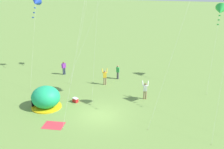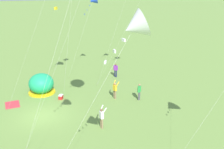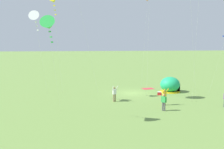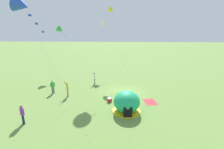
{
  "view_description": "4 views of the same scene",
  "coord_description": "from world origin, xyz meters",
  "px_view_note": "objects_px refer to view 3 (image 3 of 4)",
  "views": [
    {
      "loc": [
        7.87,
        -19.37,
        11.29
      ],
      "look_at": [
        0.22,
        2.6,
        3.0
      ],
      "focal_mm": 42.0,
      "sensor_mm": 36.0,
      "label": 1
    },
    {
      "loc": [
        21.35,
        1.42,
        11.26
      ],
      "look_at": [
        1.3,
        5.93,
        3.89
      ],
      "focal_mm": 42.0,
      "sensor_mm": 36.0,
      "label": 2
    },
    {
      "loc": [
        6.97,
        34.28,
        7.02
      ],
      "look_at": [
        3.48,
        5.9,
        3.35
      ],
      "focal_mm": 42.0,
      "sensor_mm": 36.0,
      "label": 3
    },
    {
      "loc": [
        -19.02,
        0.02,
        7.4
      ],
      "look_at": [
        1.44,
        1.8,
        1.96
      ],
      "focal_mm": 24.0,
      "sensor_mm": 36.0,
      "label": 4
    }
  ],
  "objects_px": {
    "person_flying_kite": "(114,93)",
    "kite_white": "(35,17)",
    "popup_tent": "(170,85)",
    "kite_green": "(49,25)",
    "person_near_tent": "(164,102)",
    "person_arms_raised": "(164,96)",
    "kite_yellow": "(53,0)",
    "cooler_box": "(159,93)"
  },
  "relations": [
    {
      "from": "person_near_tent",
      "to": "kite_green",
      "type": "distance_m",
      "value": 13.41
    },
    {
      "from": "person_arms_raised",
      "to": "kite_white",
      "type": "xyz_separation_m",
      "value": [
        13.97,
        -2.57,
        8.61
      ]
    },
    {
      "from": "person_near_tent",
      "to": "person_arms_raised",
      "type": "relative_size",
      "value": 0.91
    },
    {
      "from": "person_flying_kite",
      "to": "kite_green",
      "type": "relative_size",
      "value": 0.21
    },
    {
      "from": "cooler_box",
      "to": "person_flying_kite",
      "type": "distance_m",
      "value": 7.07
    },
    {
      "from": "person_flying_kite",
      "to": "kite_white",
      "type": "distance_m",
      "value": 12.27
    },
    {
      "from": "popup_tent",
      "to": "person_arms_raised",
      "type": "bearing_deg",
      "value": 66.24
    },
    {
      "from": "person_near_tent",
      "to": "kite_yellow",
      "type": "bearing_deg",
      "value": -30.6
    },
    {
      "from": "kite_white",
      "to": "kite_yellow",
      "type": "bearing_deg",
      "value": -135.72
    },
    {
      "from": "person_near_tent",
      "to": "person_arms_raised",
      "type": "height_order",
      "value": "person_arms_raised"
    },
    {
      "from": "person_flying_kite",
      "to": "kite_white",
      "type": "height_order",
      "value": "kite_white"
    },
    {
      "from": "person_flying_kite",
      "to": "kite_yellow",
      "type": "distance_m",
      "value": 12.88
    },
    {
      "from": "popup_tent",
      "to": "person_flying_kite",
      "type": "height_order",
      "value": "popup_tent"
    },
    {
      "from": "popup_tent",
      "to": "kite_white",
      "type": "distance_m",
      "value": 19.77
    },
    {
      "from": "person_arms_raised",
      "to": "kite_white",
      "type": "distance_m",
      "value": 16.61
    },
    {
      "from": "popup_tent",
      "to": "kite_green",
      "type": "height_order",
      "value": "kite_green"
    },
    {
      "from": "popup_tent",
      "to": "kite_yellow",
      "type": "distance_m",
      "value": 18.89
    },
    {
      "from": "person_near_tent",
      "to": "kite_green",
      "type": "xyz_separation_m",
      "value": [
        10.82,
        2.95,
        7.34
      ]
    },
    {
      "from": "person_arms_raised",
      "to": "kite_yellow",
      "type": "xyz_separation_m",
      "value": [
        12.1,
        -4.39,
        10.7
      ]
    },
    {
      "from": "kite_white",
      "to": "kite_green",
      "type": "height_order",
      "value": "kite_white"
    },
    {
      "from": "popup_tent",
      "to": "person_arms_raised",
      "type": "distance_m",
      "value": 7.94
    },
    {
      "from": "cooler_box",
      "to": "kite_green",
      "type": "xyz_separation_m",
      "value": [
        12.76,
        10.59,
        8.08
      ]
    },
    {
      "from": "person_flying_kite",
      "to": "kite_green",
      "type": "distance_m",
      "value": 12.32
    },
    {
      "from": "popup_tent",
      "to": "person_flying_kite",
      "type": "bearing_deg",
      "value": 30.32
    },
    {
      "from": "kite_green",
      "to": "kite_yellow",
      "type": "bearing_deg",
      "value": -87.26
    },
    {
      "from": "cooler_box",
      "to": "person_near_tent",
      "type": "distance_m",
      "value": 7.91
    },
    {
      "from": "kite_green",
      "to": "person_arms_raised",
      "type": "bearing_deg",
      "value": -155.77
    },
    {
      "from": "person_arms_raised",
      "to": "kite_yellow",
      "type": "bearing_deg",
      "value": -19.92
    },
    {
      "from": "popup_tent",
      "to": "person_flying_kite",
      "type": "distance_m",
      "value": 9.76
    },
    {
      "from": "kite_white",
      "to": "kite_yellow",
      "type": "xyz_separation_m",
      "value": [
        -1.87,
        -1.82,
        2.09
      ]
    },
    {
      "from": "cooler_box",
      "to": "kite_yellow",
      "type": "distance_m",
      "value": 17.53
    },
    {
      "from": "popup_tent",
      "to": "kite_green",
      "type": "xyz_separation_m",
      "value": [
        14.84,
        12.5,
        7.31
      ]
    },
    {
      "from": "kite_green",
      "to": "kite_white",
      "type": "bearing_deg",
      "value": -73.4
    },
    {
      "from": "cooler_box",
      "to": "person_arms_raised",
      "type": "xyz_separation_m",
      "value": [
        1.11,
        5.35,
        0.78
      ]
    },
    {
      "from": "cooler_box",
      "to": "person_flying_kite",
      "type": "height_order",
      "value": "person_flying_kite"
    },
    {
      "from": "popup_tent",
      "to": "kite_green",
      "type": "bearing_deg",
      "value": 40.11
    },
    {
      "from": "popup_tent",
      "to": "kite_white",
      "type": "bearing_deg",
      "value": 15.3
    },
    {
      "from": "person_near_tent",
      "to": "kite_yellow",
      "type": "height_order",
      "value": "kite_yellow"
    },
    {
      "from": "kite_green",
      "to": "person_flying_kite",
      "type": "bearing_deg",
      "value": -130.27
    },
    {
      "from": "popup_tent",
      "to": "kite_yellow",
      "type": "relative_size",
      "value": 0.23
    },
    {
      "from": "person_flying_kite",
      "to": "person_arms_raised",
      "type": "bearing_deg",
      "value": 155.96
    },
    {
      "from": "person_flying_kite",
      "to": "kite_yellow",
      "type": "height_order",
      "value": "kite_yellow"
    }
  ]
}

